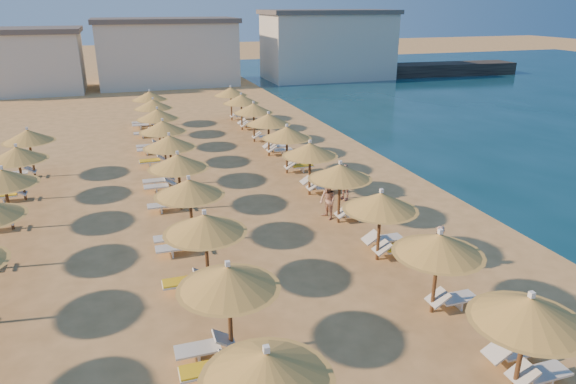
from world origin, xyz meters
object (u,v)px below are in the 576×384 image
object	(u,v)px
jetty	(404,70)
beachgoer_c	(345,182)
beachgoer_a	(438,248)
parasol_row_west	(183,174)
parasol_row_east	(324,161)
beachgoer_b	(328,201)

from	to	relation	value
jetty	beachgoer_c	bearing A→B (deg)	-119.54
beachgoer_c	beachgoer_a	xyz separation A→B (m)	(0.25, -7.36, -0.05)
parasol_row_west	beachgoer_a	size ratio (longest dim) A/B	25.26
parasol_row_east	parasol_row_west	size ratio (longest dim) A/B	1.00
jetty	parasol_row_east	xyz separation A→B (m)	(-26.64, -38.62, 1.51)
parasol_row_east	beachgoer_c	bearing A→B (deg)	25.76
parasol_row_east	beachgoer_a	world-z (taller)	parasol_row_east
jetty	parasol_row_west	size ratio (longest dim) A/B	0.71
parasol_row_west	beachgoer_a	bearing A→B (deg)	-40.47
beachgoer_c	parasol_row_west	bearing A→B (deg)	-110.92
jetty	beachgoer_b	distance (m)	48.12
beachgoer_b	beachgoer_a	bearing A→B (deg)	8.03
jetty	beachgoer_c	distance (m)	45.60
jetty	parasol_row_west	xyz separation A→B (m)	(-32.87, -38.62, 1.51)
parasol_row_east	parasol_row_west	distance (m)	6.24
parasol_row_east	beachgoer_b	distance (m)	1.92
beachgoer_c	beachgoer_b	bearing A→B (deg)	-66.85
parasol_row_west	beachgoer_c	xyz separation A→B (m)	(7.61, 0.66, -1.38)
parasol_row_west	beachgoer_b	size ratio (longest dim) A/B	25.26
jetty	parasol_row_west	distance (m)	50.74
beachgoer_a	parasol_row_east	bearing A→B (deg)	-159.58
jetty	beachgoer_c	size ratio (longest dim) A/B	17.05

